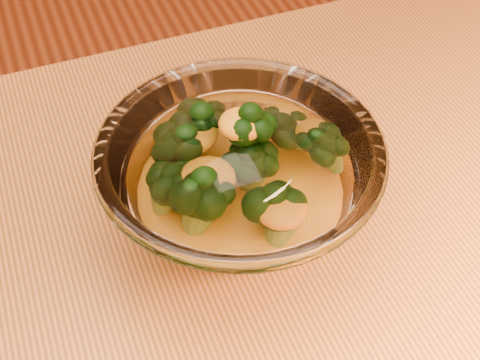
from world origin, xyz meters
name	(u,v)px	position (x,y,z in m)	size (l,w,h in m)	color
glass_bowl	(240,184)	(-0.05, 0.11, 0.80)	(0.23, 0.23, 0.10)	white
cheese_sauce	(240,201)	(-0.05, 0.11, 0.78)	(0.12, 0.12, 0.03)	orange
broccoli_heap	(234,164)	(-0.05, 0.12, 0.82)	(0.16, 0.16, 0.08)	black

